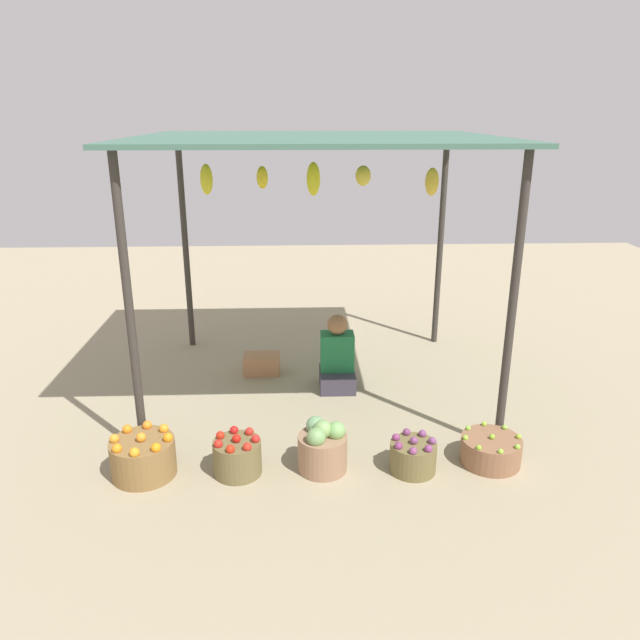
% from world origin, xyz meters
% --- Properties ---
extents(ground_plane, '(14.00, 14.00, 0.00)m').
position_xyz_m(ground_plane, '(0.00, 0.00, 0.00)').
color(ground_plane, tan).
extents(market_stall_structure, '(3.30, 2.81, 2.51)m').
position_xyz_m(market_stall_structure, '(0.00, 0.01, 2.34)').
color(market_stall_structure, '#38332D').
rests_on(market_stall_structure, ground).
extents(vendor_person, '(0.36, 0.44, 0.78)m').
position_xyz_m(vendor_person, '(0.20, 0.00, 0.30)').
color(vendor_person, '#3D3747').
rests_on(vendor_person, ground).
extents(basket_oranges, '(0.50, 0.50, 0.37)m').
position_xyz_m(basket_oranges, '(-1.43, -1.56, 0.16)').
color(basket_oranges, olive).
rests_on(basket_oranges, ground).
extents(basket_red_tomatoes, '(0.38, 0.38, 0.34)m').
position_xyz_m(basket_red_tomatoes, '(-0.69, -1.57, 0.15)').
color(basket_red_tomatoes, brown).
rests_on(basket_red_tomatoes, ground).
extents(basket_cabbages, '(0.39, 0.39, 0.43)m').
position_xyz_m(basket_cabbages, '(-0.02, -1.54, 0.19)').
color(basket_cabbages, '#997255').
rests_on(basket_cabbages, ground).
extents(basket_purple_onions, '(0.37, 0.37, 0.30)m').
position_xyz_m(basket_purple_onions, '(0.70, -1.59, 0.13)').
color(basket_purple_onions, brown).
rests_on(basket_purple_onions, ground).
extents(basket_limes, '(0.49, 0.49, 0.26)m').
position_xyz_m(basket_limes, '(1.36, -1.49, 0.11)').
color(basket_limes, '#8C6043').
rests_on(basket_limes, ground).
extents(wooden_crate_near_vendor, '(0.39, 0.24, 0.22)m').
position_xyz_m(wooden_crate_near_vendor, '(-0.60, 0.36, 0.11)').
color(wooden_crate_near_vendor, '#AC7850').
rests_on(wooden_crate_near_vendor, ground).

